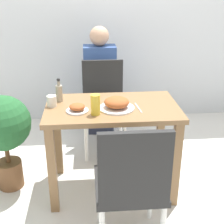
% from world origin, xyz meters
% --- Properties ---
extents(ground_plane, '(16.00, 16.00, 0.00)m').
position_xyz_m(ground_plane, '(0.00, 0.00, 0.00)').
color(ground_plane, silver).
extents(wall_back, '(8.00, 0.05, 2.60)m').
position_xyz_m(wall_back, '(0.00, 1.49, 1.30)').
color(wall_back, silver).
rests_on(wall_back, ground_plane).
extents(dining_table, '(0.99, 0.60, 0.72)m').
position_xyz_m(dining_table, '(0.00, 0.00, 0.59)').
color(dining_table, olive).
rests_on(dining_table, ground_plane).
extents(chair_near, '(0.42, 0.42, 0.88)m').
position_xyz_m(chair_near, '(0.06, -0.65, 0.50)').
color(chair_near, black).
rests_on(chair_near, ground_plane).
extents(chair_far, '(0.42, 0.42, 0.88)m').
position_xyz_m(chair_far, '(-0.03, 0.69, 0.50)').
color(chair_far, black).
rests_on(chair_far, ground_plane).
extents(food_plate, '(0.26, 0.26, 0.09)m').
position_xyz_m(food_plate, '(0.03, -0.06, 0.77)').
color(food_plate, white).
rests_on(food_plate, dining_table).
extents(side_plate, '(0.16, 0.16, 0.06)m').
position_xyz_m(side_plate, '(-0.26, -0.09, 0.75)').
color(side_plate, white).
rests_on(side_plate, dining_table).
extents(drink_cup, '(0.07, 0.07, 0.08)m').
position_xyz_m(drink_cup, '(-0.44, 0.03, 0.77)').
color(drink_cup, silver).
rests_on(drink_cup, dining_table).
extents(juice_glass, '(0.07, 0.07, 0.15)m').
position_xyz_m(juice_glass, '(-0.13, -0.15, 0.80)').
color(juice_glass, gold).
rests_on(juice_glass, dining_table).
extents(sauce_bottle, '(0.05, 0.05, 0.19)m').
position_xyz_m(sauce_bottle, '(-0.40, 0.13, 0.80)').
color(sauce_bottle, gray).
rests_on(sauce_bottle, dining_table).
extents(fork_utensil, '(0.03, 0.18, 0.00)m').
position_xyz_m(fork_utensil, '(-0.13, -0.06, 0.73)').
color(fork_utensil, silver).
rests_on(fork_utensil, dining_table).
extents(spoon_utensil, '(0.03, 0.19, 0.00)m').
position_xyz_m(spoon_utensil, '(0.19, -0.06, 0.73)').
color(spoon_utensil, silver).
rests_on(spoon_utensil, dining_table).
extents(potted_plant_left, '(0.43, 0.43, 0.79)m').
position_xyz_m(potted_plant_left, '(-0.84, 0.08, 0.53)').
color(potted_plant_left, brown).
rests_on(potted_plant_left, ground_plane).
extents(person_figure, '(0.34, 0.22, 1.17)m').
position_xyz_m(person_figure, '(-0.04, 1.07, 0.58)').
color(person_figure, '#2D3347').
rests_on(person_figure, ground_plane).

